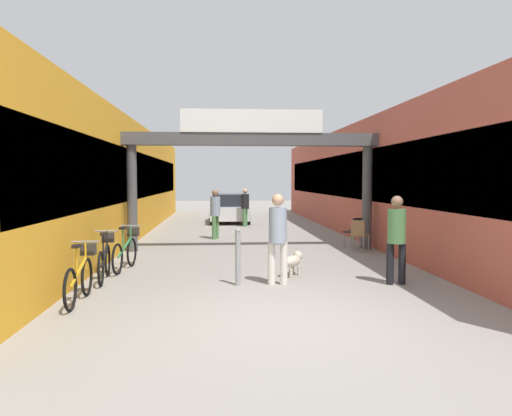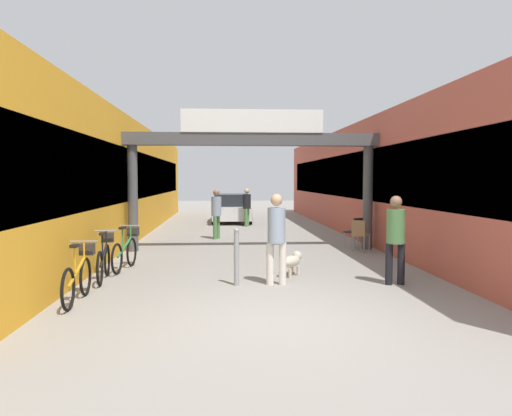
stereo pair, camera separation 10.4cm
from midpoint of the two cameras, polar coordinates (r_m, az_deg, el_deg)
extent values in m
plane|color=gray|center=(7.33, 3.29, -12.71)|extent=(80.00, 80.00, 0.00)
cube|color=gold|center=(18.48, -17.02, 2.95)|extent=(3.00, 26.00, 3.91)
cube|color=black|center=(18.20, -12.48, 3.63)|extent=(0.04, 23.40, 1.56)
cube|color=#B25142|center=(18.95, 14.61, 2.99)|extent=(3.00, 26.00, 3.91)
cube|color=black|center=(18.54, 10.27, 3.65)|extent=(0.04, 23.40, 1.56)
cylinder|color=#4C4C4F|center=(14.35, -13.71, 1.07)|extent=(0.28, 0.28, 2.97)
cylinder|color=#4C4C4F|center=(14.76, 12.86, 1.14)|extent=(0.28, 0.28, 2.97)
cube|color=#4C4C4F|center=(14.20, -0.24, 7.85)|extent=(7.40, 0.44, 0.35)
cube|color=white|center=(14.05, -0.19, 9.93)|extent=(3.96, 0.10, 0.64)
cylinder|color=silver|center=(9.60, 1.93, -6.37)|extent=(0.15, 0.15, 0.81)
cylinder|color=silver|center=(9.61, 3.37, -6.37)|extent=(0.15, 0.15, 0.81)
cylinder|color=#8C9EB2|center=(9.51, 2.67, -1.96)|extent=(0.37, 0.37, 0.67)
sphere|color=tan|center=(9.47, 2.67, 0.93)|extent=(0.25, 0.25, 0.23)
cylinder|color=black|center=(10.03, 16.54, -6.15)|extent=(0.14, 0.14, 0.79)
cylinder|color=black|center=(9.94, 15.25, -6.21)|extent=(0.14, 0.14, 0.79)
cylinder|color=#4C7F47|center=(9.89, 15.96, -2.03)|extent=(0.35, 0.35, 0.66)
sphere|color=#8C664C|center=(9.86, 16.01, 0.70)|extent=(0.23, 0.23, 0.22)
cylinder|color=#4C7F47|center=(16.84, -4.53, -2.26)|extent=(0.18, 0.18, 0.78)
cylinder|color=#4C7F47|center=(17.06, -4.21, -2.18)|extent=(0.18, 0.18, 0.78)
cylinder|color=#8C9EB2|center=(16.89, -4.38, 0.19)|extent=(0.44, 0.44, 0.65)
sphere|color=#8C664C|center=(16.88, -4.39, 1.76)|extent=(0.29, 0.29, 0.22)
cylinder|color=#4C7F47|center=(21.33, -1.00, -1.11)|extent=(0.18, 0.18, 0.76)
cylinder|color=#4C7F47|center=(21.56, -0.83, -1.06)|extent=(0.18, 0.18, 0.76)
cylinder|color=black|center=(21.40, -0.92, 0.76)|extent=(0.43, 0.43, 0.62)
sphere|color=tan|center=(21.39, -0.92, 1.96)|extent=(0.27, 0.27, 0.21)
ellipsoid|color=beige|center=(10.45, 4.30, -6.11)|extent=(0.57, 0.64, 0.24)
sphere|color=beige|center=(10.68, 5.00, -5.46)|extent=(0.29, 0.29, 0.20)
sphere|color=white|center=(10.61, 4.77, -6.04)|extent=(0.20, 0.20, 0.14)
cylinder|color=beige|center=(10.68, 4.39, -7.08)|extent=(0.10, 0.10, 0.19)
cylinder|color=beige|center=(10.61, 5.14, -7.16)|extent=(0.10, 0.10, 0.19)
cylinder|color=beige|center=(10.38, 3.42, -7.39)|extent=(0.10, 0.10, 0.19)
cylinder|color=beige|center=(10.30, 4.19, -7.47)|extent=(0.10, 0.10, 0.19)
torus|color=black|center=(9.19, -18.60, -7.43)|extent=(0.06, 0.67, 0.67)
torus|color=black|center=(8.23, -20.35, -8.72)|extent=(0.06, 0.67, 0.67)
cube|color=gold|center=(8.68, -19.45, -6.87)|extent=(0.05, 0.94, 0.34)
cylinder|color=gold|center=(8.53, -19.68, -5.56)|extent=(0.03, 0.03, 0.42)
cube|color=black|center=(8.50, -19.71, -4.09)|extent=(0.10, 0.22, 0.05)
cylinder|color=gold|center=(9.07, -18.74, -5.14)|extent=(0.03, 0.03, 0.46)
cylinder|color=gray|center=(9.04, -18.77, -3.63)|extent=(0.46, 0.03, 0.03)
cube|color=#332D28|center=(9.26, -18.44, -4.47)|extent=(0.24, 0.20, 0.20)
torus|color=black|center=(10.90, -16.39, -5.72)|extent=(0.11, 0.67, 0.67)
torus|color=black|center=(9.91, -17.13, -6.63)|extent=(0.11, 0.67, 0.67)
cube|color=black|center=(10.38, -16.76, -5.17)|extent=(0.13, 0.94, 0.34)
cylinder|color=black|center=(10.23, -16.87, -4.05)|extent=(0.03, 0.03, 0.42)
cube|color=black|center=(10.20, -16.89, -2.83)|extent=(0.12, 0.23, 0.05)
cylinder|color=black|center=(10.79, -16.47, -3.78)|extent=(0.03, 0.03, 0.46)
cylinder|color=gray|center=(10.77, -16.49, -2.51)|extent=(0.46, 0.07, 0.03)
cube|color=#332D28|center=(10.98, -16.34, -3.23)|extent=(0.26, 0.22, 0.20)
torus|color=black|center=(11.95, -13.79, -4.89)|extent=(0.13, 0.67, 0.67)
torus|color=black|center=(10.99, -15.35, -5.63)|extent=(0.13, 0.67, 0.67)
cube|color=#338C4C|center=(11.45, -14.55, -4.36)|extent=(0.15, 0.94, 0.34)
cylinder|color=#338C4C|center=(11.31, -14.75, -3.33)|extent=(0.04, 0.04, 0.42)
cube|color=black|center=(11.29, -14.77, -2.22)|extent=(0.13, 0.23, 0.05)
cylinder|color=#338C4C|center=(11.85, -13.90, -3.11)|extent=(0.04, 0.04, 0.46)
cylinder|color=gray|center=(11.83, -13.92, -1.96)|extent=(0.46, 0.08, 0.03)
cube|color=#332D28|center=(12.03, -13.62, -2.63)|extent=(0.26, 0.23, 0.20)
cylinder|color=gray|center=(9.53, -1.93, -5.82)|extent=(0.10, 0.10, 1.02)
sphere|color=gray|center=(9.46, -1.94, -2.60)|extent=(0.10, 0.10, 0.10)
cylinder|color=gray|center=(14.45, 11.79, -3.90)|extent=(0.04, 0.04, 0.45)
cylinder|color=gray|center=(14.31, 13.02, -3.99)|extent=(0.04, 0.04, 0.45)
cylinder|color=gray|center=(14.14, 11.20, -4.05)|extent=(0.04, 0.04, 0.45)
cylinder|color=gray|center=(14.00, 12.46, -4.14)|extent=(0.04, 0.04, 0.45)
cube|color=olive|center=(14.20, 12.13, -3.04)|extent=(0.56, 0.56, 0.04)
cube|color=olive|center=(14.01, 11.84, -2.21)|extent=(0.33, 0.29, 0.40)
cylinder|color=gray|center=(14.96, 10.30, -3.64)|extent=(0.04, 0.04, 0.45)
cylinder|color=gray|center=(15.23, 11.09, -3.53)|extent=(0.04, 0.04, 0.45)
cylinder|color=gray|center=(14.76, 11.34, -3.75)|extent=(0.04, 0.04, 0.45)
cylinder|color=gray|center=(15.03, 12.13, -3.63)|extent=(0.04, 0.04, 0.45)
cube|color=black|center=(14.97, 11.23, -2.70)|extent=(0.56, 0.56, 0.04)
cube|color=black|center=(14.84, 11.79, -1.91)|extent=(0.34, 0.28, 0.40)
cube|color=silver|center=(23.67, -2.65, -0.43)|extent=(1.80, 4.02, 0.60)
cube|color=#1E2328|center=(23.49, -2.65, 0.95)|extent=(1.60, 2.22, 0.55)
cylinder|color=black|center=(25.13, -4.48, -0.63)|extent=(0.21, 0.60, 0.60)
cylinder|color=black|center=(25.14, -0.86, -0.62)|extent=(0.21, 0.60, 0.60)
cylinder|color=black|center=(22.24, -4.68, -1.14)|extent=(0.21, 0.60, 0.60)
cylinder|color=black|center=(22.25, -0.58, -1.13)|extent=(0.21, 0.60, 0.60)
camera|label=1|loc=(0.05, -89.76, 0.01)|focal=35.00mm
camera|label=2|loc=(0.05, 90.24, -0.01)|focal=35.00mm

